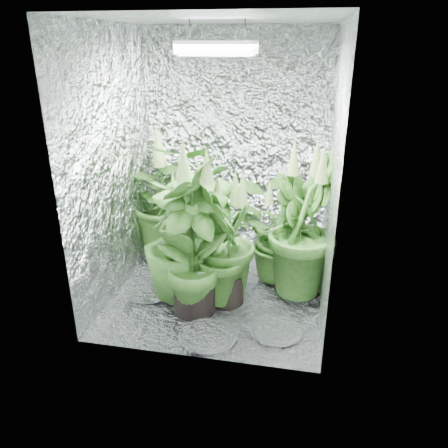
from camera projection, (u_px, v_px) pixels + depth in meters
name	position (u px, v px, depth m)	size (l,w,h in m)	color
ground	(219.00, 292.00, 3.52)	(1.60, 1.60, 0.00)	silver
walls	(218.00, 172.00, 3.13)	(1.62, 1.62, 2.00)	silver
ceiling	(217.00, 18.00, 2.75)	(1.60, 1.60, 0.01)	silver
grow_lamp	(217.00, 48.00, 2.82)	(0.50, 0.30, 0.22)	gray
plant_a	(171.00, 197.00, 3.99)	(1.06, 1.06, 1.17)	black
plant_b	(210.00, 227.00, 3.56)	(0.68, 0.68, 1.01)	black
plant_c	(304.00, 227.00, 3.31)	(0.76, 0.76, 1.22)	black
plant_d	(178.00, 239.00, 3.28)	(0.75, 0.75, 1.05)	black
plant_e	(280.00, 236.00, 3.54)	(0.89, 0.89, 0.87)	black
plant_f	(193.00, 238.00, 3.05)	(0.83, 0.83, 1.29)	black
plant_g	(226.00, 245.00, 3.21)	(0.53, 0.53, 1.04)	black
circulation_fan	(301.00, 250.00, 3.92)	(0.15, 0.27, 0.31)	black
plant_label	(202.00, 278.00, 3.12)	(0.05, 0.01, 0.09)	white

